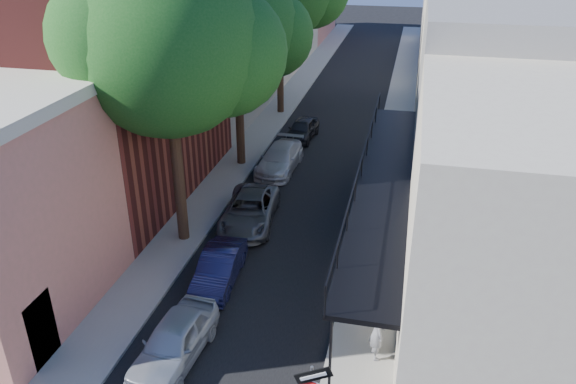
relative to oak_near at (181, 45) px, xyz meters
The scene contains 13 objects.
road_surface 21.52m from the oak_near, 80.32° to the left, with size 6.00×64.00×0.01m, color black.
sidewalk_left 21.24m from the oak_near, 91.84° to the left, with size 2.00×64.00×0.12m, color gray.
sidewalk_right 22.47m from the oak_near, 69.53° to the left, with size 2.00×64.00×0.12m, color gray.
buildings_left 19.65m from the oak_near, 107.78° to the left, with size 10.10×59.10×12.00m.
buildings_right 23.12m from the oak_near, 57.26° to the left, with size 9.80×55.00×10.00m.
oak_near is the anchor object (origin of this frame).
oak_mid 8.01m from the oak_near, 90.37° to the left, with size 6.60×6.00×10.20m.
parked_car_a 10.10m from the oak_near, 73.83° to the right, with size 1.55×3.85×1.31m, color #A1A8B2.
parked_car_b 8.02m from the oak_near, 54.50° to the right, with size 1.27×3.63×1.20m, color #111338.
parked_car_c 7.65m from the oak_near, 42.46° to the left, with size 2.11×4.59×1.27m, color #515258.
parked_car_d 10.57m from the oak_near, 76.97° to the left, with size 1.79×4.41×1.28m, color silver.
parked_car_e 14.36m from the oak_near, 80.86° to the left, with size 1.44×3.58×1.22m, color black.
pedestrian 11.75m from the oak_near, 35.22° to the right, with size 0.66×0.43×1.80m, color slate.
Camera 1 is at (4.73, -8.38, 11.90)m, focal length 35.00 mm.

